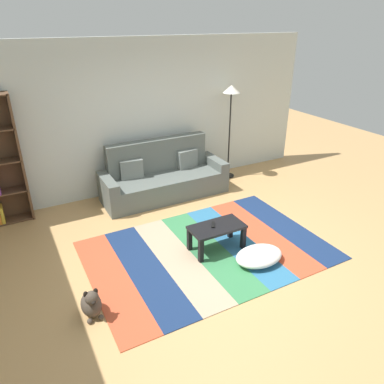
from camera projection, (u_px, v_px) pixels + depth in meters
The scene contains 9 objects.
ground_plane at pixel (216, 251), 5.13m from camera, with size 14.00×14.00×0.00m, color tan.
back_wall at pixel (144, 117), 6.57m from camera, with size 6.80×0.10×2.70m, color silver.
rug at pixel (208, 250), 5.14m from camera, with size 3.28×2.19×0.01m.
couch at pixel (163, 178), 6.64m from camera, with size 2.26×0.80×1.00m.
coffee_table at pixel (217, 231), 5.05m from camera, with size 0.76×0.40×0.37m.
pouf at pixel (259, 256), 4.86m from camera, with size 0.67×0.47×0.18m, color white.
dog at pixel (91, 303), 3.97m from camera, with size 0.22×0.35×0.40m.
standing_lamp at pixel (231, 102), 6.89m from camera, with size 0.32×0.32×1.84m.
tv_remote at pixel (213, 225), 5.03m from camera, with size 0.04×0.15×0.02m, color black.
Camera 1 is at (-2.32, -3.60, 2.97)m, focal length 34.12 mm.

